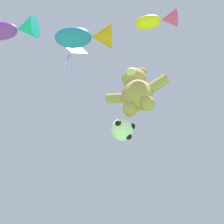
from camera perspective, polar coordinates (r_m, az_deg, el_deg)
teddy_bear_kite at (r=8.04m, az=6.31°, el=5.78°), size 2.43×1.07×2.46m
soccer_ball_kite at (r=7.19m, az=2.75°, el=-4.54°), size 0.82×0.82×0.76m
fish_kite_goldfin at (r=9.40m, az=11.99°, el=22.36°), size 1.70×0.95×0.67m
fish_kite_cobalt at (r=8.88m, az=-6.42°, el=18.88°), size 2.38×1.62×1.00m
fish_kite_violet at (r=10.31m, az=-24.34°, el=19.03°), size 2.33×1.40×0.90m
diamond_kite at (r=10.61m, az=-10.09°, el=16.00°), size 0.97×1.13×2.90m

